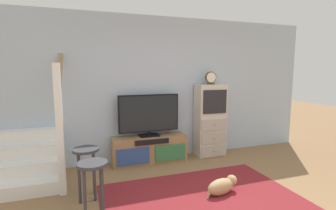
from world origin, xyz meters
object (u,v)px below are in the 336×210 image
television (149,114)px  desk_clock (211,78)px  bar_stool_near (93,177)px  dog (222,186)px  bar_stool_far (86,161)px  side_cabinet (210,120)px  media_console (150,149)px

television → desk_clock: size_ratio=4.47×
desk_clock → bar_stool_near: 2.98m
bar_stool_near → dog: 1.76m
bar_stool_near → bar_stool_far: bearing=96.3°
dog → side_cabinet: bearing=67.8°
television → bar_stool_far: bearing=-137.1°
media_console → side_cabinet: bearing=0.5°
bar_stool_far → bar_stool_near: bearing=-83.7°
bar_stool_far → dog: (1.77, -0.48, -0.40)m
television → bar_stool_far: size_ratio=1.62×
desk_clock → television: bearing=178.7°
dog → television: bearing=112.5°
side_cabinet → bar_stool_far: size_ratio=2.06×
television → dog: television is taller
desk_clock → dog: size_ratio=0.47×
side_cabinet → desk_clock: size_ratio=5.70×
desk_clock → dog: bearing=-111.9°
desk_clock → side_cabinet: bearing=40.7°
television → side_cabinet: 1.27m
bar_stool_near → dog: size_ratio=1.28×
desk_clock → bar_stool_far: 2.79m
media_console → bar_stool_far: bearing=-137.8°
side_cabinet → desk_clock: 0.84m
media_console → side_cabinet: side_cabinet is taller
desk_clock → bar_stool_far: desk_clock is taller
bar_stool_far → television: bearing=42.9°
side_cabinet → dog: bearing=-112.2°
media_console → bar_stool_near: (-1.08, -1.56, 0.26)m
bar_stool_near → side_cabinet: bearing=34.0°
television → bar_stool_far: television is taller
bar_stool_near → desk_clock: bearing=33.9°
side_cabinet → media_console: bearing=-179.5°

